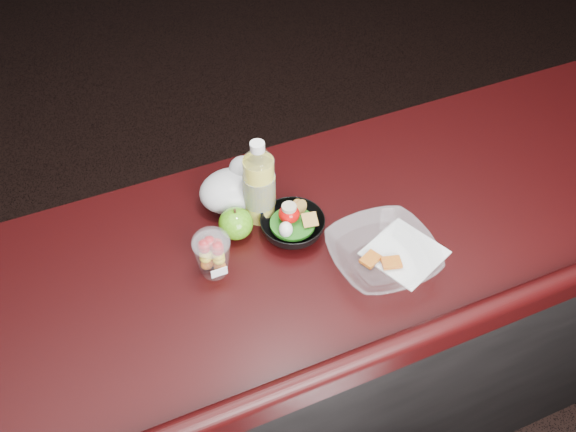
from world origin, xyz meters
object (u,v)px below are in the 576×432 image
object	(u,v)px
fruit_cup	(212,253)
snack_bowl	(292,225)
green_apple	(236,223)
takeout_bowl	(382,255)
lemonade_bottle	(259,187)

from	to	relation	value
fruit_cup	snack_bowl	world-z (taller)	fruit_cup
green_apple	takeout_bowl	world-z (taller)	green_apple
snack_bowl	lemonade_bottle	bearing A→B (deg)	119.03
green_apple	takeout_bowl	distance (m)	0.36
fruit_cup	takeout_bowl	world-z (taller)	fruit_cup
lemonade_bottle	snack_bowl	world-z (taller)	lemonade_bottle
lemonade_bottle	fruit_cup	world-z (taller)	lemonade_bottle
fruit_cup	takeout_bowl	size ratio (longest dim) A/B	0.50
lemonade_bottle	green_apple	xyz separation A→B (m)	(-0.08, -0.04, -0.06)
lemonade_bottle	green_apple	size ratio (longest dim) A/B	2.72
green_apple	fruit_cup	bearing A→B (deg)	-135.31
lemonade_bottle	takeout_bowl	xyz separation A→B (m)	(0.20, -0.26, -0.07)
lemonade_bottle	snack_bowl	size ratio (longest dim) A/B	1.25
fruit_cup	takeout_bowl	distance (m)	0.39
green_apple	snack_bowl	bearing A→B (deg)	-22.11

